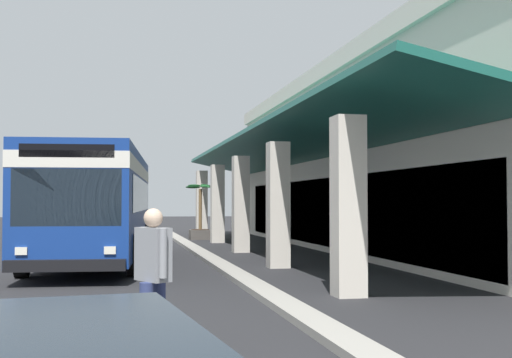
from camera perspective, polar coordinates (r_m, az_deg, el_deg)
The scene contains 6 objects.
ground at distance 22.99m, azimuth 3.93°, elevation -6.34°, with size 120.00×120.00×0.00m, color #262628.
curb_strip at distance 23.33m, azimuth -4.93°, elevation -6.12°, with size 33.65×0.50×0.12m, color #9E998E.
plaza_building at distance 26.24m, azimuth 16.45°, elevation 1.62°, with size 28.34×13.93×6.71m.
transit_bus at distance 19.95m, azimuth -13.38°, elevation -1.63°, with size 11.37×3.43×3.34m.
pedestrian at distance 8.00m, azimuth -8.74°, elevation -7.76°, with size 0.65×0.43×1.68m.
potted_palm at distance 31.59m, azimuth -4.74°, elevation -4.04°, with size 1.79×1.60×2.62m.
Camera 1 is at (22.09, 1.86, 1.75)m, focal length 47.10 mm.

